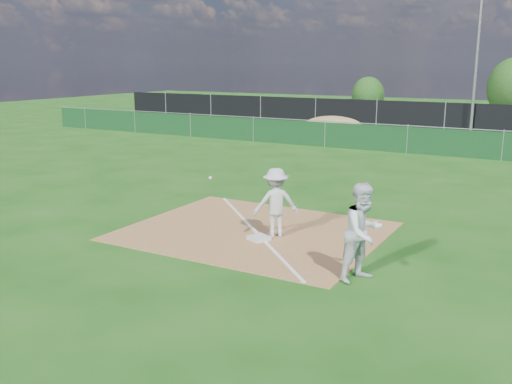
% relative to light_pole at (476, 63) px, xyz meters
% --- Properties ---
extents(ground, '(90.00, 90.00, 0.00)m').
position_rel_light_pole_xyz_m(ground, '(-1.50, -12.70, -4.00)').
color(ground, '#184C10').
rests_on(ground, ground).
extents(infield_dirt, '(6.00, 5.00, 0.02)m').
position_rel_light_pole_xyz_m(infield_dirt, '(-1.50, -21.70, -3.99)').
color(infield_dirt, olive).
rests_on(infield_dirt, ground).
extents(foul_line, '(5.01, 5.01, 0.01)m').
position_rel_light_pole_xyz_m(foul_line, '(-1.50, -21.70, -3.98)').
color(foul_line, white).
rests_on(foul_line, infield_dirt).
extents(green_fence, '(44.00, 0.05, 1.20)m').
position_rel_light_pole_xyz_m(green_fence, '(-1.50, -7.70, -3.40)').
color(green_fence, '#0E3316').
rests_on(green_fence, ground).
extents(dirt_mound, '(3.38, 2.60, 1.17)m').
position_rel_light_pole_xyz_m(dirt_mound, '(-6.50, -4.20, -3.42)').
color(dirt_mound, '#9B834A').
rests_on(dirt_mound, ground).
extents(black_fence, '(46.00, 0.04, 1.80)m').
position_rel_light_pole_xyz_m(black_fence, '(-1.50, 0.30, -3.10)').
color(black_fence, black).
rests_on(black_fence, ground).
extents(parking_lot, '(46.00, 9.00, 0.01)m').
position_rel_light_pole_xyz_m(parking_lot, '(-1.50, 5.30, -4.00)').
color(parking_lot, black).
rests_on(parking_lot, ground).
extents(light_pole, '(0.16, 0.16, 8.00)m').
position_rel_light_pole_xyz_m(light_pole, '(0.00, 0.00, 0.00)').
color(light_pole, slate).
rests_on(light_pole, ground).
extents(first_base, '(0.55, 0.55, 0.09)m').
position_rel_light_pole_xyz_m(first_base, '(-1.06, -22.28, -3.94)').
color(first_base, silver).
rests_on(first_base, infield_dirt).
extents(play_at_first, '(2.53, 1.15, 1.64)m').
position_rel_light_pole_xyz_m(play_at_first, '(-0.86, -21.83, -3.16)').
color(play_at_first, silver).
rests_on(play_at_first, infield_dirt).
extents(runner, '(1.04, 1.14, 1.89)m').
position_rel_light_pole_xyz_m(runner, '(1.83, -23.44, -3.05)').
color(runner, silver).
rests_on(runner, ground).
extents(car_left, '(5.06, 2.63, 1.64)m').
position_rel_light_pole_xyz_m(car_left, '(-8.16, 4.73, -3.17)').
color(car_left, '#9D9FA4').
rests_on(car_left, parking_lot).
extents(car_mid, '(4.57, 2.62, 1.43)m').
position_rel_light_pole_xyz_m(car_mid, '(-0.78, 4.15, -3.28)').
color(car_mid, black).
rests_on(car_mid, parking_lot).
extents(tree_left, '(2.48, 2.48, 2.94)m').
position_rel_light_pole_xyz_m(tree_left, '(-9.14, 9.47, -2.49)').
color(tree_left, '#382316').
rests_on(tree_left, ground).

